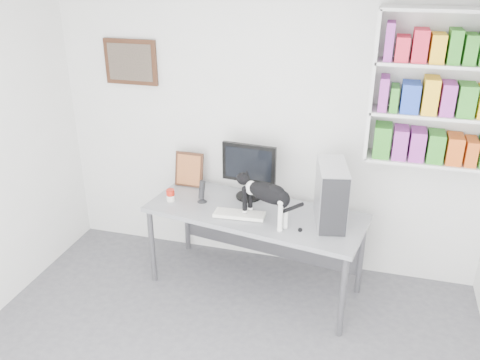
# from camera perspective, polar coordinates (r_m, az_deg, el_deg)

# --- Properties ---
(room) EXTENTS (4.01, 4.01, 2.70)m
(room) POSITION_cam_1_polar(r_m,az_deg,el_deg) (2.93, -5.78, -6.37)
(room) COLOR #5D5D62
(room) RESTS_ON ground
(bookshelf) EXTENTS (1.03, 0.28, 1.24)m
(bookshelf) POSITION_cam_1_polar(r_m,az_deg,el_deg) (4.32, 21.33, 9.43)
(bookshelf) COLOR silver
(bookshelf) RESTS_ON room
(wall_art) EXTENTS (0.52, 0.04, 0.42)m
(wall_art) POSITION_cam_1_polar(r_m,az_deg,el_deg) (4.95, -12.17, 12.82)
(wall_art) COLOR #3F2214
(wall_art) RESTS_ON room
(desk) EXTENTS (1.98, 1.03, 0.78)m
(desk) POSITION_cam_1_polar(r_m,az_deg,el_deg) (4.60, 1.64, -7.83)
(desk) COLOR gray
(desk) RESTS_ON room
(monitor) EXTENTS (0.51, 0.27, 0.53)m
(monitor) POSITION_cam_1_polar(r_m,az_deg,el_deg) (4.54, 1.02, 1.04)
(monitor) COLOR black
(monitor) RESTS_ON desk
(keyboard) EXTENTS (0.44, 0.19, 0.03)m
(keyboard) POSITION_cam_1_polar(r_m,az_deg,el_deg) (4.32, -0.06, -3.87)
(keyboard) COLOR white
(keyboard) RESTS_ON desk
(pc_tower) EXTENTS (0.32, 0.54, 0.50)m
(pc_tower) POSITION_cam_1_polar(r_m,az_deg,el_deg) (4.20, 10.19, -1.58)
(pc_tower) COLOR #BCBBC0
(pc_tower) RESTS_ON desk
(speaker) EXTENTS (0.13, 0.13, 0.21)m
(speaker) POSITION_cam_1_polar(r_m,az_deg,el_deg) (4.53, -4.31, -1.26)
(speaker) COLOR black
(speaker) RESTS_ON desk
(leaning_print) EXTENTS (0.28, 0.11, 0.34)m
(leaning_print) POSITION_cam_1_polar(r_m,az_deg,el_deg) (4.84, -5.73, 1.25)
(leaning_print) COLOR #3F2214
(leaning_print) RESTS_ON desk
(soup_can) EXTENTS (0.08, 0.08, 0.11)m
(soup_can) POSITION_cam_1_polar(r_m,az_deg,el_deg) (4.60, -7.80, -1.71)
(soup_can) COLOR red
(soup_can) RESTS_ON desk
(cat) EXTENTS (0.62, 0.41, 0.37)m
(cat) POSITION_cam_1_polar(r_m,az_deg,el_deg) (4.14, 2.97, -2.53)
(cat) COLOR black
(cat) RESTS_ON desk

